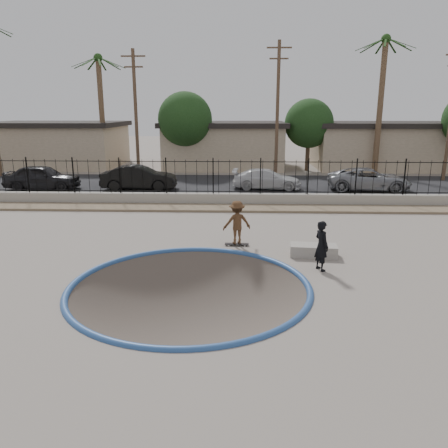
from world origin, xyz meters
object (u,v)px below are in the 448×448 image
(skater, at_px, (237,225))
(car_b, at_px, (139,178))
(car_c, at_px, (267,179))
(car_d, at_px, (369,179))
(skateboard, at_px, (237,244))
(concrete_ledge, at_px, (313,250))
(videographer, at_px, (321,246))
(car_a, at_px, (42,177))

(skater, distance_m, car_b, 12.98)
(car_c, bearing_deg, car_d, -89.88)
(skateboard, distance_m, car_b, 13.00)
(skater, xyz_separation_m, concrete_ledge, (2.68, -1.08, -0.61))
(videographer, bearing_deg, car_b, 7.26)
(car_c, bearing_deg, videographer, -173.38)
(car_a, relative_size, car_c, 1.06)
(car_b, bearing_deg, car_c, -87.59)
(skateboard, bearing_deg, car_c, 83.31)
(skater, relative_size, videographer, 1.00)
(concrete_ledge, bearing_deg, car_c, 93.81)
(skateboard, height_order, car_a, car_a)
(skater, distance_m, skateboard, 0.74)
(videographer, xyz_separation_m, concrete_ledge, (0.00, 1.37, -0.60))
(concrete_ledge, distance_m, car_c, 13.12)
(concrete_ledge, distance_m, car_b, 15.34)
(concrete_ledge, relative_size, car_c, 0.37)
(skater, bearing_deg, concrete_ledge, 143.76)
(videographer, distance_m, car_a, 20.33)
(car_a, bearing_deg, car_d, -89.71)
(car_a, bearing_deg, skater, -133.20)
(concrete_ledge, bearing_deg, car_a, 140.68)
(car_d, bearing_deg, skateboard, 150.55)
(skateboard, distance_m, car_a, 16.71)
(car_c, relative_size, car_d, 0.86)
(skater, xyz_separation_m, skateboard, (0.00, 0.00, -0.74))
(car_d, bearing_deg, car_b, 96.60)
(car_d, bearing_deg, car_a, 96.68)
(videographer, height_order, car_d, videographer)
(car_d, bearing_deg, skater, 150.55)
(skater, bearing_deg, car_c, -112.82)
(videographer, xyz_separation_m, car_b, (-8.92, 13.83, -0.00))
(skater, relative_size, car_d, 0.32)
(skater, bearing_deg, car_a, -56.52)
(car_c, distance_m, car_d, 6.34)
(car_a, relative_size, car_d, 0.92)
(skateboard, bearing_deg, car_d, 56.95)
(car_a, height_order, car_b, car_a)
(car_b, relative_size, car_d, 0.92)
(skater, relative_size, car_a, 0.35)
(skater, relative_size, skateboard, 1.79)
(car_b, height_order, car_d, car_b)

